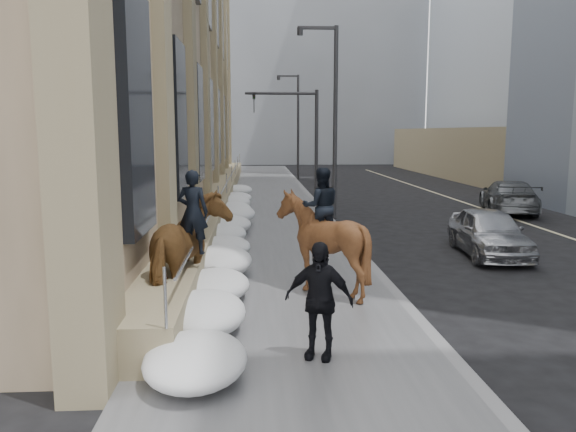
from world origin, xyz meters
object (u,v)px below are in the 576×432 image
object	(u,v)px
mounted_horse_left	(190,249)
car_grey	(509,196)
pedestrian	(319,300)
car_silver	(489,232)
mounted_horse_right	(321,239)

from	to	relation	value
mounted_horse_left	car_grey	distance (m)	18.82
mounted_horse_left	car_grey	world-z (taller)	mounted_horse_left
pedestrian	car_silver	bearing A→B (deg)	72.41
mounted_horse_left	mounted_horse_right	distance (m)	2.89
pedestrian	car_grey	bearing A→B (deg)	77.59
mounted_horse_right	car_grey	xyz separation A→B (m)	(10.18, 12.83, -0.58)
mounted_horse_left	mounted_horse_right	size ratio (longest dim) A/B	1.04
pedestrian	car_silver	distance (m)	9.71
mounted_horse_right	pedestrian	size ratio (longest dim) A/B	1.48
car_grey	mounted_horse_right	bearing A→B (deg)	67.06
car_silver	mounted_horse_left	bearing A→B (deg)	-144.21
pedestrian	car_grey	xyz separation A→B (m)	(10.65, 16.43, -0.31)
car_grey	mounted_horse_left	bearing A→B (deg)	61.95
mounted_horse_left	mounted_horse_right	bearing A→B (deg)	-153.31
mounted_horse_left	car_silver	distance (m)	9.62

